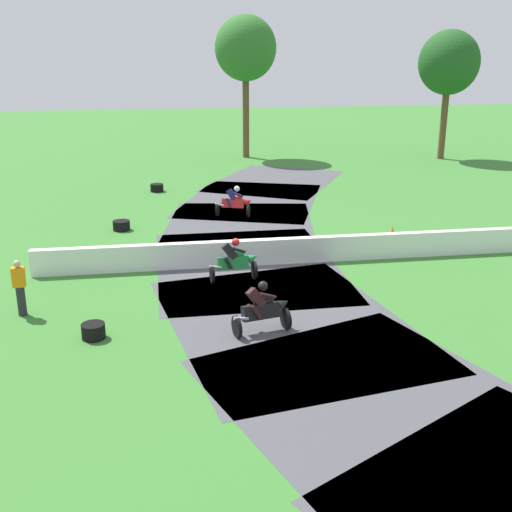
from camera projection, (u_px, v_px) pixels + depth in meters
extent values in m
plane|color=#38752D|center=(246.00, 265.00, 21.98)|extent=(120.00, 120.00, 0.00)
cube|color=#47474C|center=(275.00, 181.00, 35.90)|extent=(9.45, 10.32, 0.01)
cube|color=#47474C|center=(252.00, 200.00, 31.36)|extent=(8.57, 9.95, 0.01)
cube|color=#47474C|center=(240.00, 227.00, 26.67)|extent=(7.45, 9.30, 0.01)
cube|color=#47474C|center=(246.00, 265.00, 21.98)|extent=(6.16, 8.41, 0.01)
cube|color=#47474C|center=(287.00, 322.00, 17.41)|extent=(7.49, 9.32, 0.01)
cube|color=#47474C|center=(393.00, 412.00, 13.10)|extent=(8.60, 9.97, 0.01)
cube|color=white|center=(395.00, 245.00, 22.65)|extent=(25.20, 0.36, 0.90)
cylinder|color=black|center=(248.00, 211.00, 28.09)|extent=(0.31, 0.75, 0.75)
cylinder|color=black|center=(218.00, 210.00, 28.29)|extent=(0.31, 0.75, 0.75)
cube|color=red|center=(233.00, 204.00, 28.19)|extent=(1.07, 0.67, 0.47)
ellipsoid|color=red|center=(237.00, 198.00, 28.16)|extent=(0.52, 0.46, 0.31)
cone|color=red|center=(248.00, 201.00, 28.09)|extent=(0.45, 0.47, 0.48)
cylinder|color=#B2B2B7|center=(219.00, 205.00, 28.16)|extent=(0.42, 0.24, 0.18)
cube|color=#1E1E4C|center=(232.00, 195.00, 28.19)|extent=(0.53, 0.50, 0.63)
sphere|color=white|center=(237.00, 189.00, 28.16)|extent=(0.26, 0.26, 0.26)
cylinder|color=#1E1E4C|center=(239.00, 195.00, 28.33)|extent=(0.43, 0.26, 0.24)
cylinder|color=#1E1E4C|center=(237.00, 194.00, 27.98)|extent=(0.43, 0.26, 0.24)
cylinder|color=#1E1E4C|center=(230.00, 203.00, 28.39)|extent=(0.26, 0.27, 0.42)
cylinder|color=#1E1E4C|center=(228.00, 203.00, 28.04)|extent=(0.26, 0.27, 0.42)
cylinder|color=black|center=(254.00, 270.00, 20.58)|extent=(0.16, 0.74, 0.73)
cylinder|color=black|center=(212.00, 274.00, 20.25)|extent=(0.16, 0.74, 0.73)
cube|color=#198438|center=(233.00, 263.00, 20.39)|extent=(1.03, 0.46, 0.46)
ellipsoid|color=#198438|center=(238.00, 254.00, 20.42)|extent=(0.47, 0.37, 0.30)
cone|color=#198438|center=(253.00, 258.00, 20.54)|extent=(0.42, 0.43, 0.47)
cylinder|color=#B2B2B7|center=(215.00, 267.00, 20.14)|extent=(0.42, 0.13, 0.18)
cube|color=black|center=(230.00, 251.00, 20.35)|extent=(0.53, 0.42, 0.62)
sphere|color=red|center=(236.00, 242.00, 20.38)|extent=(0.26, 0.26, 0.26)
cylinder|color=black|center=(237.00, 250.00, 20.58)|extent=(0.43, 0.11, 0.24)
cylinder|color=black|center=(239.00, 250.00, 20.23)|extent=(0.43, 0.11, 0.24)
cylinder|color=black|center=(226.00, 262.00, 20.52)|extent=(0.28, 0.20, 0.42)
cylinder|color=black|center=(228.00, 263.00, 20.17)|extent=(0.28, 0.20, 0.42)
cylinder|color=black|center=(286.00, 319.00, 16.91)|extent=(0.25, 0.74, 0.74)
cylinder|color=black|center=(237.00, 327.00, 16.41)|extent=(0.25, 0.74, 0.74)
cube|color=black|center=(260.00, 312.00, 16.64)|extent=(1.06, 0.59, 0.46)
ellipsoid|color=black|center=(266.00, 301.00, 16.68)|extent=(0.50, 0.43, 0.31)
cone|color=black|center=(284.00, 303.00, 16.87)|extent=(0.46, 0.44, 0.47)
cylinder|color=#B2B2B7|center=(241.00, 319.00, 16.32)|extent=(0.42, 0.18, 0.18)
cube|color=#331919|center=(256.00, 298.00, 16.58)|extent=(0.56, 0.41, 0.62)
sphere|color=black|center=(263.00, 286.00, 16.64)|extent=(0.26, 0.26, 0.26)
cylinder|color=#331919|center=(263.00, 295.00, 16.85)|extent=(0.44, 0.17, 0.24)
cylinder|color=#331919|center=(269.00, 296.00, 16.51)|extent=(0.44, 0.17, 0.24)
cylinder|color=#331919|center=(252.00, 311.00, 16.74)|extent=(0.30, 0.19, 0.42)
cylinder|color=#331919|center=(257.00, 313.00, 16.40)|extent=(0.30, 0.19, 0.42)
cylinder|color=black|center=(157.00, 190.00, 33.16)|extent=(0.68, 0.68, 0.20)
cylinder|color=black|center=(157.00, 186.00, 33.10)|extent=(0.68, 0.68, 0.20)
cylinder|color=black|center=(122.00, 228.00, 26.14)|extent=(0.70, 0.70, 0.20)
cylinder|color=black|center=(121.00, 223.00, 26.08)|extent=(0.70, 0.70, 0.20)
cylinder|color=black|center=(94.00, 335.00, 16.41)|extent=(0.61, 0.61, 0.20)
cylinder|color=black|center=(93.00, 327.00, 16.35)|extent=(0.61, 0.61, 0.20)
cylinder|color=#232328|center=(21.00, 301.00, 17.73)|extent=(0.24, 0.24, 0.86)
cube|color=orange|center=(18.00, 277.00, 17.51)|extent=(0.34, 0.22, 0.56)
sphere|color=tan|center=(17.00, 264.00, 17.39)|extent=(0.20, 0.20, 0.20)
cone|color=orange|center=(392.00, 231.00, 25.26)|extent=(0.28, 0.28, 0.44)
cylinder|color=brown|center=(246.00, 117.00, 42.76)|extent=(0.44, 0.44, 5.46)
ellipsoid|color=#2D6B28|center=(246.00, 48.00, 41.36)|extent=(4.05, 4.05, 4.25)
cylinder|color=brown|center=(443.00, 124.00, 42.34)|extent=(0.44, 0.44, 4.61)
ellipsoid|color=#1E511E|center=(449.00, 62.00, 41.09)|extent=(3.94, 3.94, 4.14)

